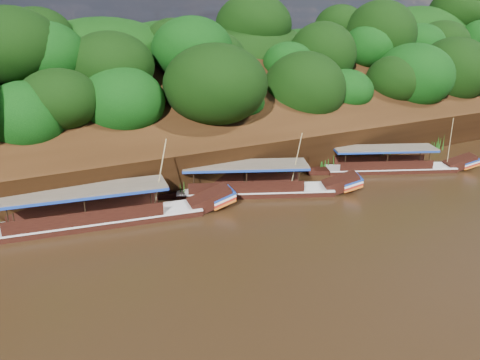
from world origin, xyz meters
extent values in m
plane|color=black|center=(0.00, 0.00, 0.00)|extent=(160.00, 160.00, 0.00)
cube|color=black|center=(0.00, 16.00, 3.50)|extent=(120.00, 16.12, 13.64)
cube|color=black|center=(0.00, 26.00, 0.00)|extent=(120.00, 24.00, 12.00)
ellipsoid|color=#163709|center=(-6.00, 15.00, 3.50)|extent=(18.00, 8.00, 6.40)
ellipsoid|color=#163709|center=(0.00, 23.00, 9.20)|extent=(24.00, 11.00, 8.40)
ellipsoid|color=#163709|center=(24.00, 14.50, 3.40)|extent=(18.00, 8.00, 6.00)
ellipsoid|color=#163709|center=(34.00, 22.00, 8.80)|extent=(22.00, 10.00, 8.00)
cube|color=black|center=(11.29, 6.47, 0.00)|extent=(11.24, 6.49, 0.80)
cube|color=silver|center=(11.29, 6.47, 0.38)|extent=(11.26, 6.54, 0.09)
cube|color=black|center=(17.16, 3.83, 0.63)|extent=(3.06, 2.45, 1.56)
cube|color=navy|center=(17.81, 3.54, 0.89)|extent=(1.91, 1.97, 0.58)
cube|color=#AD2113|center=(17.81, 3.54, 0.59)|extent=(1.91, 1.97, 0.58)
cube|color=brown|center=(10.64, 6.77, 2.15)|extent=(9.09, 5.74, 0.11)
cube|color=navy|center=(10.64, 6.77, 2.05)|extent=(9.09, 5.74, 0.16)
cylinder|color=tan|center=(15.59, 4.05, 2.75)|extent=(1.34, 0.98, 4.46)
cube|color=black|center=(-2.18, 7.35, 0.00)|extent=(11.93, 7.00, 0.91)
cube|color=silver|center=(-2.18, 7.35, 0.43)|extent=(11.95, 7.06, 0.10)
cube|color=black|center=(4.01, 4.55, 0.71)|extent=(3.30, 2.70, 1.70)
cube|color=navy|center=(4.70, 4.23, 1.01)|extent=(2.07, 2.19, 0.62)
cube|color=#AD2113|center=(4.70, 4.23, 0.66)|extent=(2.07, 2.19, 0.62)
cube|color=brown|center=(-2.87, 7.66, 2.43)|extent=(9.67, 6.22, 0.12)
cube|color=navy|center=(-2.87, 7.66, 2.31)|extent=(9.67, 6.22, 0.18)
cylinder|color=tan|center=(0.32, 5.55, 2.81)|extent=(0.11, 1.30, 4.58)
cube|color=black|center=(-14.08, 7.52, 0.00)|extent=(13.83, 4.37, 0.93)
cube|color=silver|center=(-14.08, 7.52, 0.44)|extent=(13.84, 4.43, 0.10)
cube|color=black|center=(-6.50, 6.32, 0.72)|extent=(3.43, 2.18, 1.83)
cube|color=navy|center=(-5.66, 6.19, 1.03)|extent=(1.93, 2.01, 0.68)
cube|color=#AD2113|center=(-5.66, 6.19, 0.68)|extent=(1.93, 2.01, 0.68)
cube|color=brown|center=(-14.92, 7.65, 2.49)|extent=(10.96, 4.24, 0.12)
cube|color=navy|center=(-14.92, 7.65, 2.37)|extent=(10.96, 4.24, 0.19)
cylinder|color=tan|center=(-10.03, 6.67, 2.99)|extent=(1.36, 0.39, 4.90)
cube|color=black|center=(-17.65, 11.59, 0.75)|extent=(3.38, 2.62, 1.79)
cube|color=navy|center=(-16.91, 11.83, 1.07)|extent=(2.04, 2.24, 0.65)
cube|color=#AD2113|center=(-16.91, 11.83, 0.71)|extent=(2.04, 2.24, 0.65)
cone|color=#1D5A16|center=(-13.40, 9.47, 0.89)|extent=(1.50, 1.50, 1.79)
cone|color=#1D5A16|center=(-7.01, 9.68, 0.82)|extent=(1.50, 1.50, 1.65)
cone|color=#1D5A16|center=(1.64, 9.34, 0.84)|extent=(1.50, 1.50, 1.68)
cone|color=#1D5A16|center=(6.57, 9.56, 1.02)|extent=(1.50, 1.50, 2.03)
cone|color=#1D5A16|center=(13.59, 9.83, 0.87)|extent=(1.50, 1.50, 1.73)
cone|color=#1D5A16|center=(20.61, 9.31, 0.79)|extent=(1.50, 1.50, 1.59)
camera|label=1|loc=(-19.44, -22.02, 13.19)|focal=35.00mm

